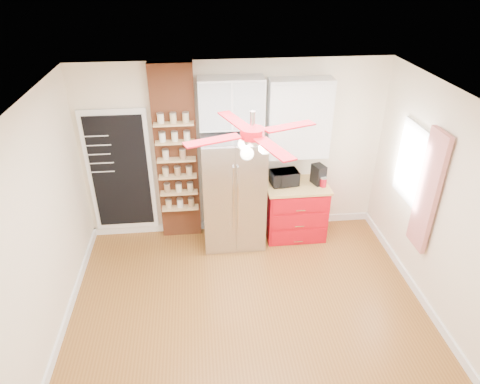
{
  "coord_description": "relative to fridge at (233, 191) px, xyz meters",
  "views": [
    {
      "loc": [
        -0.53,
        -3.84,
        3.97
      ],
      "look_at": [
        -0.03,
        0.9,
        1.27
      ],
      "focal_mm": 32.0,
      "sensor_mm": 36.0,
      "label": 1
    }
  ],
  "objects": [
    {
      "name": "floor",
      "position": [
        0.05,
        -1.63,
        -0.88
      ],
      "size": [
        4.5,
        4.5,
        0.0
      ],
      "primitive_type": "plane",
      "color": "brown",
      "rests_on": "ground"
    },
    {
      "name": "ceiling",
      "position": [
        0.05,
        -1.63,
        1.83
      ],
      "size": [
        4.5,
        4.5,
        0.0
      ],
      "primitive_type": "plane",
      "color": "white",
      "rests_on": "wall_back"
    },
    {
      "name": "wall_back",
      "position": [
        0.05,
        0.37,
        0.48
      ],
      "size": [
        4.5,
        0.02,
        2.7
      ],
      "primitive_type": "cube",
      "color": "#F3E4C3",
      "rests_on": "floor"
    },
    {
      "name": "wall_left",
      "position": [
        -2.2,
        -1.63,
        0.48
      ],
      "size": [
        0.02,
        4.0,
        2.7
      ],
      "primitive_type": "cube",
      "color": "#F3E4C3",
      "rests_on": "floor"
    },
    {
      "name": "wall_right",
      "position": [
        2.3,
        -1.63,
        0.48
      ],
      "size": [
        0.02,
        4.0,
        2.7
      ],
      "primitive_type": "cube",
      "color": "#F3E4C3",
      "rests_on": "floor"
    },
    {
      "name": "chalkboard",
      "position": [
        -1.65,
        0.33,
        0.23
      ],
      "size": [
        0.95,
        0.05,
        1.95
      ],
      "color": "white",
      "rests_on": "wall_back"
    },
    {
      "name": "brick_pillar",
      "position": [
        -0.8,
        0.29,
        0.48
      ],
      "size": [
        0.6,
        0.16,
        2.7
      ],
      "primitive_type": "cube",
      "color": "brown",
      "rests_on": "floor"
    },
    {
      "name": "fridge",
      "position": [
        0.0,
        0.0,
        0.0
      ],
      "size": [
        0.9,
        0.7,
        1.75
      ],
      "primitive_type": "cube",
      "color": "silver",
      "rests_on": "floor"
    },
    {
      "name": "upper_glass_cabinet",
      "position": [
        0.0,
        0.2,
        1.27
      ],
      "size": [
        0.9,
        0.35,
        0.7
      ],
      "primitive_type": "cube",
      "color": "white",
      "rests_on": "wall_back"
    },
    {
      "name": "red_cabinet",
      "position": [
        0.97,
        0.05,
        -0.42
      ],
      "size": [
        0.94,
        0.64,
        0.9
      ],
      "color": "#BD0714",
      "rests_on": "floor"
    },
    {
      "name": "upper_shelf_unit",
      "position": [
        0.97,
        0.22,
        1.0
      ],
      "size": [
        0.9,
        0.3,
        1.15
      ],
      "primitive_type": "cube",
      "color": "white",
      "rests_on": "wall_back"
    },
    {
      "name": "window",
      "position": [
        2.28,
        -0.73,
        0.68
      ],
      "size": [
        0.04,
        0.75,
        1.05
      ],
      "primitive_type": "cube",
      "color": "white",
      "rests_on": "wall_right"
    },
    {
      "name": "curtain",
      "position": [
        2.23,
        -1.28,
        0.57
      ],
      "size": [
        0.06,
        0.4,
        1.55
      ],
      "primitive_type": "cube",
      "color": "red",
      "rests_on": "wall_right"
    },
    {
      "name": "ceiling_fan",
      "position": [
        0.05,
        -1.63,
        1.55
      ],
      "size": [
        1.4,
        1.4,
        0.44
      ],
      "color": "silver",
      "rests_on": "ceiling"
    },
    {
      "name": "toaster_oven",
      "position": [
        0.77,
        0.08,
        0.14
      ],
      "size": [
        0.43,
        0.32,
        0.22
      ],
      "primitive_type": "imported",
      "rotation": [
        0.0,
        0.0,
        0.14
      ],
      "color": "black",
      "rests_on": "red_cabinet"
    },
    {
      "name": "coffee_maker",
      "position": [
        1.29,
        0.06,
        0.17
      ],
      "size": [
        0.21,
        0.25,
        0.3
      ],
      "primitive_type": "cube",
      "rotation": [
        0.0,
        0.0,
        0.32
      ],
      "color": "black",
      "rests_on": "red_cabinet"
    },
    {
      "name": "canister_left",
      "position": [
        1.34,
        -0.05,
        0.09
      ],
      "size": [
        0.11,
        0.11,
        0.14
      ],
      "primitive_type": "cylinder",
      "rotation": [
        0.0,
        0.0,
        0.16
      ],
      "color": "#A5091A",
      "rests_on": "red_cabinet"
    },
    {
      "name": "canister_right",
      "position": [
        1.3,
        0.01,
        0.09
      ],
      "size": [
        0.11,
        0.11,
        0.13
      ],
      "primitive_type": "cylinder",
      "rotation": [
        0.0,
        0.0,
        -0.07
      ],
      "color": "red",
      "rests_on": "red_cabinet"
    },
    {
      "name": "pantry_jar_oats",
      "position": [
        -0.95,
        0.15,
        0.56
      ],
      "size": [
        0.1,
        0.1,
        0.13
      ],
      "primitive_type": "cylinder",
      "rotation": [
        0.0,
        0.0,
        -0.12
      ],
      "color": "beige",
      "rests_on": "brick_pillar"
    },
    {
      "name": "pantry_jar_beans",
      "position": [
        -0.71,
        0.14,
        0.57
      ],
      "size": [
        0.1,
        0.1,
        0.14
      ],
      "primitive_type": "cylinder",
      "rotation": [
        0.0,
        0.0,
        0.1
      ],
      "color": "#946B4B",
      "rests_on": "brick_pillar"
    }
  ]
}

